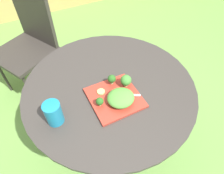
{
  "coord_description": "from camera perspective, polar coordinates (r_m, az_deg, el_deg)",
  "views": [
    {
      "loc": [
        -0.31,
        -0.66,
        1.55
      ],
      "look_at": [
        -0.01,
        -0.04,
        0.77
      ],
      "focal_mm": 32.69,
      "sensor_mm": 36.0,
      "label": 1
    }
  ],
  "objects": [
    {
      "name": "ground_plane",
      "position": [
        1.71,
        -0.49,
        -16.04
      ],
      "size": [
        12.0,
        12.0,
        0.0
      ],
      "primitive_type": "plane",
      "color": "#669342"
    },
    {
      "name": "broccoli_floret_0",
      "position": [
        1.07,
        -0.08,
        2.29
      ],
      "size": [
        0.04,
        0.04,
        0.06
      ],
      "color": "#99B770",
      "rests_on": "salad_plate"
    },
    {
      "name": "patio_chair",
      "position": [
        1.9,
        -22.24,
        12.47
      ],
      "size": [
        0.6,
        0.6,
        0.9
      ],
      "color": "#332D28",
      "rests_on": "ground_plane"
    },
    {
      "name": "salad_plate",
      "position": [
        1.04,
        0.78,
        -3.0
      ],
      "size": [
        0.25,
        0.25,
        0.01
      ],
      "primitive_type": "cube",
      "color": "#AD3323",
      "rests_on": "patio_table"
    },
    {
      "name": "patio_table",
      "position": [
        1.3,
        -0.63,
        -7.07
      ],
      "size": [
        0.93,
        0.93,
        0.73
      ],
      "color": "#38332D",
      "rests_on": "ground_plane"
    },
    {
      "name": "fork",
      "position": [
        1.04,
        2.9,
        -2.28
      ],
      "size": [
        0.15,
        0.08,
        0.0
      ],
      "color": "silver",
      "rests_on": "salad_plate"
    },
    {
      "name": "broccoli_floret_1",
      "position": [
        1.05,
        3.92,
        1.86
      ],
      "size": [
        0.06,
        0.06,
        0.07
      ],
      "color": "#99B770",
      "rests_on": "salad_plate"
    },
    {
      "name": "cucumber_slice_0",
      "position": [
        1.05,
        -3.12,
        -1.32
      ],
      "size": [
        0.04,
        0.04,
        0.01
      ],
      "primitive_type": "cylinder",
      "color": "#8EB766",
      "rests_on": "salad_plate"
    },
    {
      "name": "broccoli_floret_2",
      "position": [
        0.98,
        -3.45,
        -4.05
      ],
      "size": [
        0.04,
        0.04,
        0.05
      ],
      "color": "#99B770",
      "rests_on": "salad_plate"
    },
    {
      "name": "lettuce_mound",
      "position": [
        0.99,
        2.25,
        -3.11
      ],
      "size": [
        0.14,
        0.13,
        0.05
      ],
      "primitive_type": "ellipsoid",
      "color": "#519338",
      "rests_on": "salad_plate"
    },
    {
      "name": "drinking_glass",
      "position": [
        0.96,
        -15.95,
        -7.26
      ],
      "size": [
        0.08,
        0.08,
        0.12
      ],
      "color": "teal",
      "rests_on": "patio_table"
    }
  ]
}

